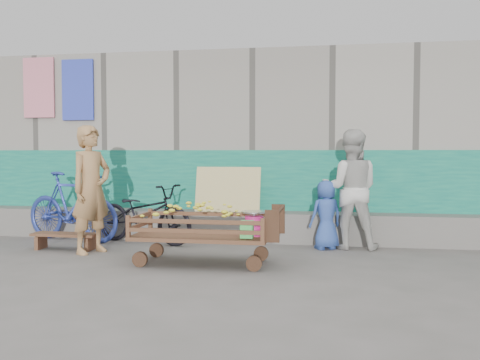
% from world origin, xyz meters
% --- Properties ---
extents(ground, '(80.00, 80.00, 0.00)m').
position_xyz_m(ground, '(0.00, 0.00, 0.00)').
color(ground, '#585650').
rests_on(ground, ground).
extents(building_wall, '(12.00, 3.50, 3.00)m').
position_xyz_m(building_wall, '(-0.00, 4.05, 1.47)').
color(building_wall, gray).
rests_on(building_wall, ground).
extents(banana_cart, '(1.81, 0.83, 0.77)m').
position_xyz_m(banana_cart, '(0.28, 0.56, 0.52)').
color(banana_cart, brown).
rests_on(banana_cart, ground).
extents(bench, '(0.93, 0.28, 0.23)m').
position_xyz_m(bench, '(-1.82, 1.16, 0.17)').
color(bench, brown).
rests_on(bench, ground).
extents(vendor_man, '(0.64, 0.75, 1.73)m').
position_xyz_m(vendor_man, '(-1.34, 1.00, 0.87)').
color(vendor_man, '#A5794A').
rests_on(vendor_man, ground).
extents(woman, '(0.83, 0.65, 1.69)m').
position_xyz_m(woman, '(2.13, 1.95, 0.84)').
color(woman, beige).
rests_on(woman, ground).
extents(child, '(0.57, 0.51, 0.98)m').
position_xyz_m(child, '(1.79, 1.83, 0.49)').
color(child, '#2E4D9C').
rests_on(child, ground).
extents(bicycle_dark, '(1.80, 1.07, 0.89)m').
position_xyz_m(bicycle_dark, '(-0.92, 1.85, 0.45)').
color(bicycle_dark, black).
rests_on(bicycle_dark, ground).
extents(bicycle_blue, '(1.84, 0.98, 1.07)m').
position_xyz_m(bicycle_blue, '(-2.07, 1.85, 0.53)').
color(bicycle_blue, '#2B3E9B').
rests_on(bicycle_blue, ground).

